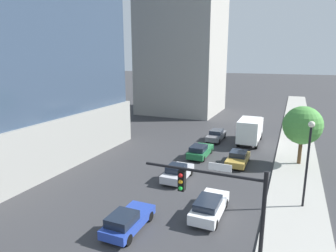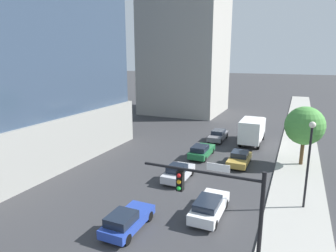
# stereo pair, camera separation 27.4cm
# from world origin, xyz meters

# --- Properties ---
(sidewalk) EXTENTS (4.15, 120.00, 0.15)m
(sidewalk) POSITION_xyz_m (7.95, 20.00, 0.07)
(sidewalk) COLOR #9E9B93
(sidewalk) RESTS_ON ground
(construction_building) EXTENTS (16.41, 15.39, 40.06)m
(construction_building) POSITION_xyz_m (-13.40, 46.57, 16.26)
(construction_building) COLOR #9E9B93
(construction_building) RESTS_ON ground
(traffic_light_pole) EXTENTS (6.02, 0.48, 5.70)m
(traffic_light_pole) POSITION_xyz_m (4.35, 4.16, 4.10)
(traffic_light_pole) COLOR black
(traffic_light_pole) RESTS_ON sidewalk
(street_lamp) EXTENTS (0.44, 0.44, 6.30)m
(street_lamp) POSITION_xyz_m (8.38, 13.12, 4.23)
(street_lamp) COLOR black
(street_lamp) RESTS_ON sidewalk
(street_tree) EXTENTS (3.79, 3.79, 5.88)m
(street_tree) POSITION_xyz_m (8.17, 22.67, 4.12)
(street_tree) COLOR brown
(street_tree) RESTS_ON sidewalk
(car_blue) EXTENTS (1.77, 4.17, 1.41)m
(car_blue) POSITION_xyz_m (-1.82, 5.61, 0.70)
(car_blue) COLOR #233D9E
(car_blue) RESTS_ON ground
(car_white) EXTENTS (1.78, 4.45, 1.43)m
(car_white) POSITION_xyz_m (2.44, 9.38, 0.72)
(car_white) COLOR silver
(car_white) RESTS_ON ground
(car_green) EXTENTS (1.82, 4.45, 1.42)m
(car_green) POSITION_xyz_m (-1.82, 21.10, 0.69)
(car_green) COLOR #1E6638
(car_green) RESTS_ON ground
(car_gray) EXTENTS (1.75, 4.57, 1.40)m
(car_gray) POSITION_xyz_m (-1.82, 28.32, 0.71)
(car_gray) COLOR slate
(car_gray) RESTS_ON ground
(car_silver) EXTENTS (1.77, 4.04, 1.45)m
(car_silver) POSITION_xyz_m (-1.82, 14.28, 0.70)
(car_silver) COLOR #B7B7BC
(car_silver) RESTS_ON ground
(car_gold) EXTENTS (1.86, 4.25, 1.37)m
(car_gold) POSITION_xyz_m (2.44, 20.38, 0.67)
(car_gold) COLOR #AD8938
(car_gold) RESTS_ON ground
(box_truck) EXTENTS (2.45, 6.58, 3.26)m
(box_truck) POSITION_xyz_m (2.44, 28.59, 1.84)
(box_truck) COLOR silver
(box_truck) RESTS_ON ground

